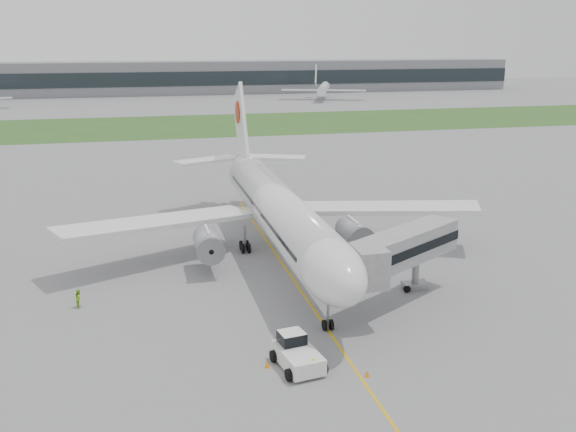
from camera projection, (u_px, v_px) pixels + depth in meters
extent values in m
plane|color=gray|center=(286.00, 269.00, 67.82)|extent=(600.00, 600.00, 0.00)
cube|color=#285520|center=(187.00, 125.00, 180.23)|extent=(600.00, 50.00, 0.02)
cube|color=gray|center=(165.00, 78.00, 281.41)|extent=(320.00, 22.00, 14.00)
cube|color=#1E252B|center=(166.00, 79.00, 271.10)|extent=(320.00, 0.60, 6.00)
cylinder|color=white|center=(278.00, 209.00, 70.07)|extent=(5.00, 38.00, 5.00)
ellipsoid|color=white|center=(331.00, 269.00, 51.80)|extent=(5.00, 11.00, 5.00)
cube|color=black|center=(335.00, 263.00, 50.63)|extent=(3.20, 1.54, 1.14)
cone|color=white|center=(244.00, 165.00, 90.47)|extent=(5.00, 10.53, 6.16)
cube|color=white|center=(157.00, 222.00, 69.33)|extent=(22.13, 13.52, 1.70)
cube|color=white|center=(382.00, 208.00, 75.20)|extent=(22.13, 13.52, 1.70)
cylinder|color=#949398|center=(208.00, 244.00, 66.61)|extent=(2.70, 5.20, 2.70)
cylinder|color=#949398|center=(354.00, 233.00, 70.23)|extent=(2.70, 5.20, 2.70)
cube|color=white|center=(241.00, 127.00, 90.51)|extent=(0.45, 10.90, 12.76)
cylinder|color=#A01C09|center=(240.00, 112.00, 90.91)|extent=(0.60, 3.20, 3.20)
cube|color=white|center=(206.00, 160.00, 91.57)|extent=(9.54, 6.34, 0.35)
cube|color=white|center=(274.00, 157.00, 93.83)|extent=(9.54, 6.34, 0.35)
cylinder|color=gray|center=(328.00, 313.00, 53.35)|extent=(0.24, 0.24, 3.10)
cylinder|color=black|center=(245.00, 247.00, 73.51)|extent=(1.40, 1.10, 1.10)
cylinder|color=black|center=(299.00, 243.00, 74.95)|extent=(1.40, 1.10, 1.10)
cube|color=white|center=(298.00, 357.00, 47.42)|extent=(3.23, 4.90, 1.22)
cube|color=white|center=(292.00, 338.00, 48.23)|extent=(2.06, 1.89, 1.01)
cube|color=black|center=(292.00, 338.00, 48.22)|extent=(2.12, 1.95, 0.86)
cylinder|color=black|center=(274.00, 356.00, 48.36)|extent=(0.50, 0.96, 0.91)
cylinder|color=black|center=(307.00, 350.00, 49.38)|extent=(0.50, 0.96, 0.91)
cylinder|color=black|center=(289.00, 375.00, 45.66)|extent=(0.50, 0.96, 0.91)
cylinder|color=black|center=(324.00, 368.00, 46.68)|extent=(0.50, 0.96, 0.91)
cube|color=#A4A4A6|center=(404.00, 247.00, 58.83)|extent=(13.32, 9.77, 2.96)
cube|color=black|center=(404.00, 247.00, 58.83)|extent=(13.54, 9.95, 0.89)
cube|color=#A4A4A6|center=(369.00, 266.00, 53.78)|extent=(2.57, 3.36, 3.36)
cylinder|color=gray|center=(415.00, 271.00, 62.06)|extent=(0.69, 0.69, 3.75)
cube|color=gray|center=(415.00, 286.00, 62.47)|extent=(2.74, 2.42, 0.69)
cylinder|color=black|center=(407.00, 289.00, 61.60)|extent=(0.61, 0.74, 0.69)
cylinder|color=black|center=(422.00, 282.00, 63.35)|extent=(0.61, 0.74, 0.69)
cone|color=orange|center=(267.00, 364.00, 47.55)|extent=(0.41, 0.41, 0.56)
cone|color=orange|center=(367.00, 374.00, 46.25)|extent=(0.36, 0.36, 0.50)
imported|color=#FBF829|center=(313.00, 368.00, 45.95)|extent=(0.68, 0.63, 1.57)
imported|color=#80C520|center=(79.00, 298.00, 58.15)|extent=(0.74, 0.90, 1.71)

